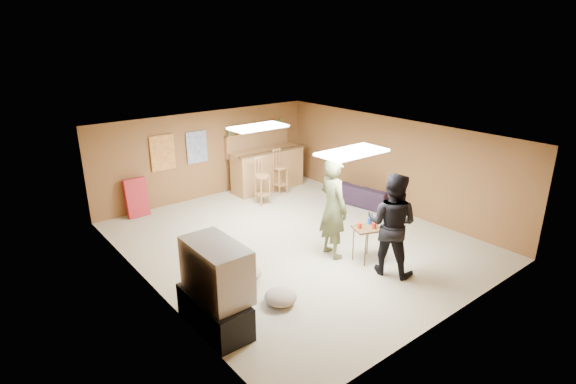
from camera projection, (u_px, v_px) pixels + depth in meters
ground at (294, 240)px, 9.25m from camera, size 7.00×7.00×0.00m
ceiling at (295, 135)px, 8.52m from camera, size 6.00×7.00×0.02m
wall_back at (207, 155)px, 11.46m from camera, size 6.00×0.02×2.20m
wall_front at (452, 254)px, 6.31m from camera, size 6.00×0.02×2.20m
wall_left at (148, 229)px, 7.11m from camera, size 0.02×7.00×2.20m
wall_right at (392, 164)px, 10.65m from camera, size 0.02×7.00×2.20m
tv_stand at (215, 311)px, 6.46m from camera, size 0.55×1.30×0.50m
dvd_box at (228, 312)px, 6.62m from camera, size 0.35×0.50×0.08m
tv_body at (216, 270)px, 6.28m from camera, size 0.60×1.10×0.80m
tv_screen at (235, 263)px, 6.47m from camera, size 0.02×0.95×0.65m
bar_counter at (268, 170)px, 12.12m from camera, size 2.00×0.60×1.10m
bar_lip at (273, 152)px, 11.75m from camera, size 2.10×0.12×0.05m
bar_shelf at (257, 132)px, 12.13m from camera, size 2.00×0.18×0.05m
bar_backing at (257, 143)px, 12.25m from camera, size 2.00×0.14×0.60m
poster_left at (163, 153)px, 10.64m from camera, size 0.60×0.03×0.85m
poster_right at (197, 147)px, 11.17m from camera, size 0.55×0.03×0.80m
folding_chair_stack at (137, 198)px, 10.35m from camera, size 0.50×0.26×0.91m
ceiling_panel_front at (352, 152)px, 7.42m from camera, size 1.20×0.60×0.04m
ceiling_panel_back at (258, 127)px, 9.41m from camera, size 1.20×0.60×0.04m
person_olive at (333, 208)px, 8.33m from camera, size 0.56×0.76×1.93m
person_black at (392, 224)px, 7.73m from camera, size 0.99×1.10×1.84m
sofa at (366, 195)px, 11.12m from camera, size 1.02×1.83×0.50m
tray_table at (367, 244)px, 8.35m from camera, size 0.62×0.56×0.66m
cup_red_near at (360, 226)px, 8.20m from camera, size 0.10×0.10×0.11m
cup_red_far at (374, 226)px, 8.19m from camera, size 0.09×0.09×0.11m
cup_blue at (370, 221)px, 8.39m from camera, size 0.10×0.10×0.12m
bar_stool_left at (262, 180)px, 11.04m from camera, size 0.48×0.48×1.25m
bar_stool_right at (280, 173)px, 11.78m from camera, size 0.46×0.46×1.13m
cushion_near_tv at (246, 273)px, 7.74m from camera, size 0.61×0.61×0.25m
cushion_mid at (234, 258)px, 8.33m from camera, size 0.46×0.46×0.18m
cushion_far at (281, 297)px, 7.06m from camera, size 0.57×0.57×0.23m
bottle_row at (256, 127)px, 12.03m from camera, size 1.76×0.08×0.26m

